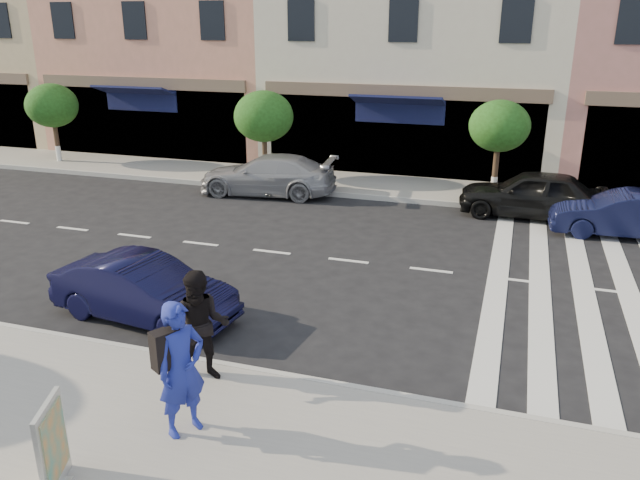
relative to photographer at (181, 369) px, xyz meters
The scene contains 14 objects.
ground 3.46m from the photographer, 84.30° to the left, with size 120.00×120.00×0.00m, color black.
sidewalk_near 1.19m from the photographer, 56.43° to the right, with size 60.00×4.50×0.15m, color gray.
sidewalk_far 14.30m from the photographer, 88.69° to the left, with size 60.00×3.00×0.15m, color gray.
building_centre 20.73m from the photographer, 90.49° to the left, with size 11.00×9.00×11.00m, color beige.
street_tree_wa 19.65m from the photographer, 134.20° to the left, with size 2.00×2.00×3.05m.
street_tree_wb 14.87m from the photographer, 108.39° to the left, with size 2.10×2.10×3.06m.
street_tree_c 14.50m from the photographer, 76.69° to the left, with size 1.90×1.90×3.04m.
photographer is the anchor object (origin of this frame).
walker 1.32m from the photographer, 106.74° to the left, with size 0.88×0.69×1.81m, color black.
poster_board 1.77m from the photographer, 121.81° to the right, with size 0.35×0.74×1.17m.
car_near_mid 4.05m from the photographer, 130.37° to the left, with size 1.29×3.70×1.22m, color black.
car_far_left 12.96m from the photographer, 107.44° to the left, with size 1.85×4.55×1.32m, color gray.
car_far_mid 13.15m from the photographer, 70.07° to the left, with size 1.67×4.15×1.41m, color black.
car_far_right 13.21m from the photographer, 58.87° to the left, with size 1.30×3.73×1.23m, color black.
Camera 1 is at (3.66, -9.60, 5.49)m, focal length 35.00 mm.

